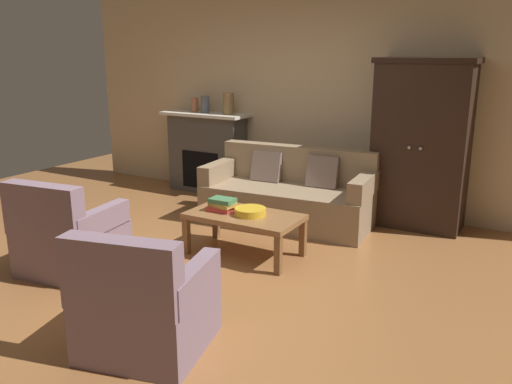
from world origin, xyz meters
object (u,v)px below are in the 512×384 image
armoire (421,144)px  fireplace (207,152)px  mantel_vase_terracotta (195,105)px  mantel_vase_slate (205,104)px  fruit_bowl (250,212)px  coffee_table (244,219)px  book_stack (222,205)px  armchair_near_right (145,307)px  couch (289,196)px  armchair_near_left (68,239)px  mantel_vase_bronze (229,104)px

armoire → fireplace: bearing=178.5°
mantel_vase_terracotta → mantel_vase_slate: (0.18, 0.00, 0.02)m
mantel_vase_terracotta → fruit_bowl: bearing=-42.7°
mantel_vase_terracotta → coffee_table: bearing=-43.7°
fruit_bowl → mantel_vase_terracotta: bearing=137.3°
fireplace → book_stack: 2.37m
book_stack → armchair_near_right: size_ratio=0.29×
mantel_vase_terracotta → mantel_vase_slate: mantel_vase_slate is taller
couch → book_stack: 1.17m
fireplace → couch: size_ratio=0.64×
armchair_near_right → book_stack: bearing=107.5°
couch → mantel_vase_terracotta: 2.15m
couch → mantel_vase_slate: 2.01m
couch → coffee_table: bearing=-86.4°
armchair_near_left → coffee_table: bearing=44.4°
armoire → mantel_vase_bronze: 2.59m
fireplace → mantel_vase_terracotta: mantel_vase_terracotta is taller
coffee_table → armoire: bearing=54.9°
armoire → couch: bearing=-154.2°
couch → mantel_vase_terracotta: bearing=159.3°
mantel_vase_slate → mantel_vase_bronze: bearing=0.0°
armoire → coffee_table: 2.22m
fireplace → armchair_near_left: size_ratio=1.43×
fireplace → mantel_vase_terracotta: (-0.18, -0.02, 0.65)m
mantel_vase_bronze → fireplace: bearing=177.3°
book_stack → mantel_vase_slate: (-1.47, 1.84, 0.75)m
coffee_table → mantel_vase_bronze: (-1.34, 1.81, 0.90)m
fireplace → armoire: bearing=-1.5°
mantel_vase_bronze → armchair_near_right: bearing=-65.4°
coffee_table → mantel_vase_terracotta: mantel_vase_terracotta is taller
coffee_table → book_stack: (-0.24, -0.02, 0.12)m
couch → mantel_vase_slate: size_ratio=8.72×
coffee_table → armchair_near_left: 1.63m
mantel_vase_terracotta → armchair_near_right: 4.33m
book_stack → mantel_vase_bronze: (-1.09, 1.84, 0.78)m
fireplace → mantel_vase_slate: bearing=-90.0°
armoire → mantel_vase_terracotta: bearing=178.9°
coffee_table → couch: bearing=93.6°
armchair_near_left → mantel_vase_terracotta: bearing=104.0°
couch → armchair_near_right: 2.95m
mantel_vase_slate → mantel_vase_bronze: size_ratio=0.79×
mantel_vase_slate → armchair_near_right: size_ratio=0.24×
armoire → armchair_near_left: size_ratio=2.14×
coffee_table → mantel_vase_terracotta: bearing=136.3°
armoire → mantel_vase_bronze: (-2.57, 0.06, 0.32)m
coffee_table → fireplace: bearing=133.1°
mantel_vase_bronze → armchair_near_left: bearing=-86.6°
book_stack → armoire: bearing=50.3°
mantel_vase_bronze → mantel_vase_slate: bearing=180.0°
couch → mantel_vase_slate: (-1.65, 0.69, 0.92)m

